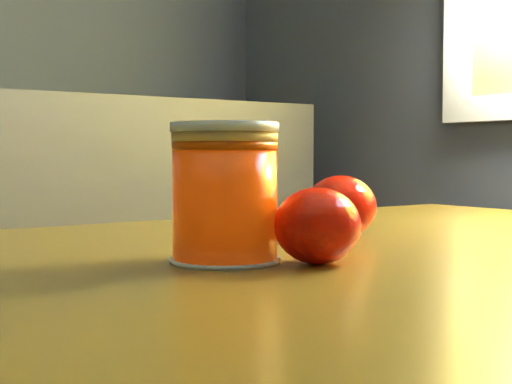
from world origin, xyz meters
TOP-DOWN VIEW (x-y plane):
  - table at (0.77, 0.08)m, footprint 0.92×0.65m
  - juice_glass at (0.60, 0.06)m, footprint 0.08×0.08m
  - orange_front at (0.65, 0.02)m, footprint 0.07×0.07m
  - orange_back at (0.78, 0.13)m, footprint 0.09×0.09m

SIDE VIEW (x-z plane):
  - table at x=0.77m, z-range 0.25..0.93m
  - orange_front at x=0.65m, z-range 0.68..0.74m
  - orange_back at x=0.78m, z-range 0.68..0.74m
  - juice_glass at x=0.60m, z-range 0.68..0.78m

